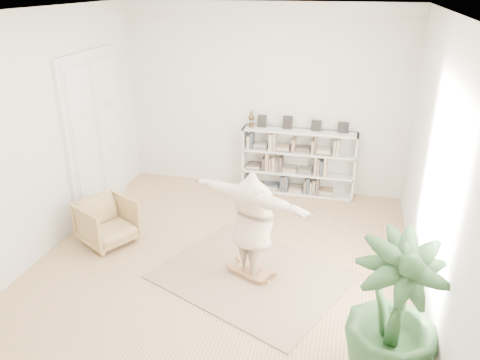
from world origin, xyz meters
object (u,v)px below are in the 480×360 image
at_px(armchair, 107,222).
at_px(person, 253,221).
at_px(bookshelf, 298,163).
at_px(houseplant, 393,315).
at_px(rocker_board, 252,272).

height_order(armchair, person, person).
xyz_separation_m(bookshelf, houseplant, (1.56, -4.53, 0.21)).
height_order(bookshelf, armchair, bookshelf).
xyz_separation_m(armchair, houseplant, (4.27, -1.86, 0.48)).
bearing_deg(person, houseplant, 163.69).
bearing_deg(rocker_board, armchair, -165.06).
bearing_deg(armchair, rocker_board, -69.97).
height_order(person, houseplant, houseplant).
bearing_deg(houseplant, rocker_board, 140.22).
xyz_separation_m(person, houseplant, (1.79, -1.49, -0.06)).
xyz_separation_m(bookshelf, armchair, (-2.71, -2.67, -0.27)).
relative_size(rocker_board, houseplant, 0.35).
bearing_deg(rocker_board, bookshelf, 109.05).
height_order(bookshelf, rocker_board, bookshelf).
xyz_separation_m(bookshelf, person, (-0.23, -3.04, 0.27)).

